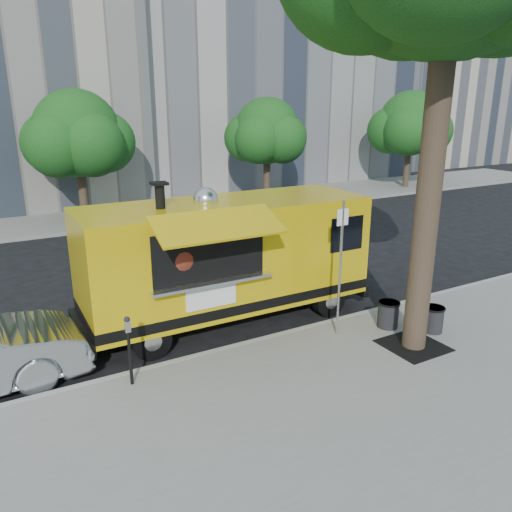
{
  "coord_description": "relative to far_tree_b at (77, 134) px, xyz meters",
  "views": [
    {
      "loc": [
        -4.97,
        -9.45,
        5.06
      ],
      "look_at": [
        0.36,
        0.0,
        1.72
      ],
      "focal_mm": 35.0,
      "sensor_mm": 36.0,
      "label": 1
    }
  ],
  "objects": [
    {
      "name": "parking_meter",
      "position": [
        -2.0,
        -14.05,
        -2.85
      ],
      "size": [
        0.11,
        0.11,
        1.33
      ],
      "color": "black",
      "rests_on": "sidewalk"
    },
    {
      "name": "food_truck",
      "position": [
        0.89,
        -12.13,
        -2.21
      ],
      "size": [
        7.01,
        3.25,
        3.45
      ],
      "rotation": [
        0.0,
        0.0,
        -0.01
      ],
      "color": "gold",
      "rests_on": "ground"
    },
    {
      "name": "building_mid",
      "position": [
        13.0,
        10.3,
        6.17
      ],
      "size": [
        20.0,
        14.0,
        20.0
      ],
      "primitive_type": "cube",
      "color": "#A09C96",
      "rests_on": "ground"
    },
    {
      "name": "far_tree_d",
      "position": [
        19.0,
        -0.1,
        0.06
      ],
      "size": [
        3.78,
        3.78,
        5.64
      ],
      "color": "#33261C",
      "rests_on": "far_sidewalk"
    },
    {
      "name": "tree_well",
      "position": [
        3.6,
        -15.5,
        -3.68
      ],
      "size": [
        1.2,
        1.2,
        0.02
      ],
      "primitive_type": "cube",
      "color": "black",
      "rests_on": "sidewalk"
    },
    {
      "name": "sidewalk",
      "position": [
        1.0,
        -16.7,
        -3.76
      ],
      "size": [
        60.0,
        6.0,
        0.15
      ],
      "primitive_type": "cube",
      "color": "gray",
      "rests_on": "ground"
    },
    {
      "name": "trash_bin_right",
      "position": [
        4.5,
        -15.19,
        -3.37
      ],
      "size": [
        0.48,
        0.48,
        0.58
      ],
      "color": "black",
      "rests_on": "sidewalk"
    },
    {
      "name": "far_sidewalk",
      "position": [
        1.0,
        0.8,
        -3.76
      ],
      "size": [
        60.0,
        5.0,
        0.15
      ],
      "primitive_type": "cube",
      "color": "gray",
      "rests_on": "ground"
    },
    {
      "name": "far_tree_c",
      "position": [
        9.0,
        -0.3,
        -0.12
      ],
      "size": [
        3.24,
        3.24,
        5.21
      ],
      "color": "#33261C",
      "rests_on": "far_sidewalk"
    },
    {
      "name": "building_right",
      "position": [
        31.0,
        11.3,
        4.17
      ],
      "size": [
        16.0,
        12.0,
        16.0
      ],
      "primitive_type": "cube",
      "color": "#C0B2A0",
      "rests_on": "ground"
    },
    {
      "name": "sign_post",
      "position": [
        2.55,
        -14.25,
        -1.98
      ],
      "size": [
        0.28,
        0.06,
        3.0
      ],
      "color": "silver",
      "rests_on": "sidewalk"
    },
    {
      "name": "ground",
      "position": [
        1.0,
        -12.7,
        -3.83
      ],
      "size": [
        120.0,
        120.0,
        0.0
      ],
      "primitive_type": "plane",
      "color": "black",
      "rests_on": "ground"
    },
    {
      "name": "far_tree_b",
      "position": [
        0.0,
        0.0,
        0.0
      ],
      "size": [
        3.6,
        3.6,
        5.5
      ],
      "color": "#33261C",
      "rests_on": "far_sidewalk"
    },
    {
      "name": "curb",
      "position": [
        1.0,
        -13.63,
        -3.76
      ],
      "size": [
        60.0,
        0.14,
        0.16
      ],
      "primitive_type": "cube",
      "color": "#999993",
      "rests_on": "ground"
    },
    {
      "name": "trash_bin_left",
      "position": [
        3.79,
        -14.52,
        -3.36
      ],
      "size": [
        0.51,
        0.51,
        0.61
      ],
      "color": "black",
      "rests_on": "sidewalk"
    }
  ]
}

